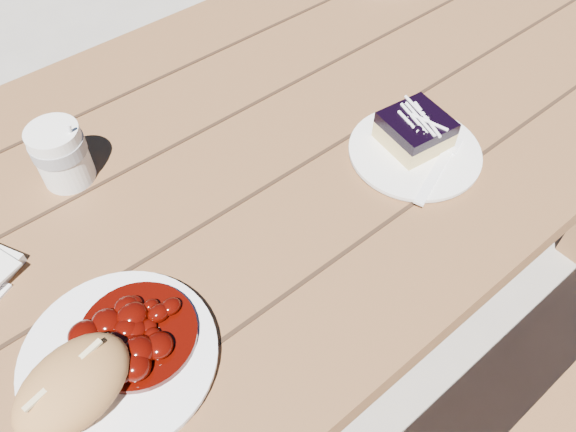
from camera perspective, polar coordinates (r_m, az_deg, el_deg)
ground at (r=1.51m, az=-1.36°, el=-13.25°), size 60.00×60.00×0.00m
picnic_table at (r=1.02m, az=-1.98°, el=1.18°), size 2.00×1.55×0.75m
main_plate at (r=0.70m, az=-16.71°, el=-13.66°), size 0.22×0.22×0.02m
goulash_stew at (r=0.68m, az=-15.27°, el=-10.96°), size 0.14×0.14×0.04m
bread_roll at (r=0.65m, az=-21.02°, el=-15.82°), size 0.15×0.12×0.07m
dessert_plate at (r=0.89m, az=12.72°, el=6.30°), size 0.20×0.20×0.01m
blueberry_cake at (r=0.88m, az=12.78°, el=8.51°), size 0.10×0.10×0.05m
fork_dessert at (r=0.85m, az=14.61°, el=4.00°), size 0.16×0.08×0.00m
coffee_cup at (r=0.87m, az=-22.05°, el=5.79°), size 0.07×0.07×0.09m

